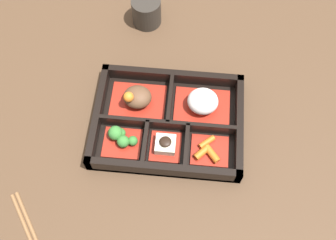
# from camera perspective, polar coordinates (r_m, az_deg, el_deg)

# --- Properties ---
(ground_plane) EXTENTS (3.00, 3.00, 0.00)m
(ground_plane) POSITION_cam_1_polar(r_m,az_deg,el_deg) (0.84, 0.00, -0.77)
(ground_plane) COLOR #4C3523
(bento_base) EXTENTS (0.31, 0.23, 0.01)m
(bento_base) POSITION_cam_1_polar(r_m,az_deg,el_deg) (0.83, 0.00, -0.62)
(bento_base) COLOR black
(bento_base) RESTS_ON ground_plane
(bento_rim) EXTENTS (0.31, 0.23, 0.04)m
(bento_rim) POSITION_cam_1_polar(r_m,az_deg,el_deg) (0.82, -0.02, -0.34)
(bento_rim) COLOR black
(bento_rim) RESTS_ON ground_plane
(bowl_stew) EXTENTS (0.12, 0.09, 0.06)m
(bowl_stew) POSITION_cam_1_polar(r_m,az_deg,el_deg) (0.84, -4.50, 3.13)
(bowl_stew) COLOR maroon
(bowl_stew) RESTS_ON bento_base
(bowl_rice) EXTENTS (0.12, 0.09, 0.05)m
(bowl_rice) POSITION_cam_1_polar(r_m,az_deg,el_deg) (0.83, 5.04, 2.53)
(bowl_rice) COLOR maroon
(bowl_rice) RESTS_ON bento_base
(bowl_greens) EXTENTS (0.08, 0.07, 0.04)m
(bowl_greens) POSITION_cam_1_polar(r_m,az_deg,el_deg) (0.81, -6.82, -2.67)
(bowl_greens) COLOR maroon
(bowl_greens) RESTS_ON bento_base
(bowl_tofu) EXTENTS (0.06, 0.07, 0.03)m
(bowl_tofu) POSITION_cam_1_polar(r_m,az_deg,el_deg) (0.80, -0.32, -3.67)
(bowl_tofu) COLOR maroon
(bowl_tofu) RESTS_ON bento_base
(bowl_carrots) EXTENTS (0.08, 0.07, 0.02)m
(bowl_carrots) POSITION_cam_1_polar(r_m,az_deg,el_deg) (0.80, 5.90, -4.44)
(bowl_carrots) COLOR maroon
(bowl_carrots) RESTS_ON bento_base
(tea_cup) EXTENTS (0.07, 0.07, 0.07)m
(tea_cup) POSITION_cam_1_polar(r_m,az_deg,el_deg) (0.97, -3.15, 15.54)
(tea_cup) COLOR #2D2823
(tea_cup) RESTS_ON ground_plane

